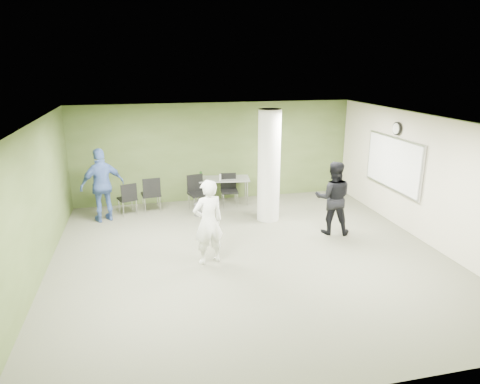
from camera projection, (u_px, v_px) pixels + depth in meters
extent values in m
plane|color=#4B4C3C|center=(249.00, 256.00, 8.92)|extent=(8.00, 8.00, 0.00)
plane|color=white|center=(250.00, 121.00, 8.10)|extent=(8.00, 8.00, 0.00)
cube|color=#455528|center=(215.00, 152.00, 12.24)|extent=(8.00, 2.80, 0.02)
cube|color=#455528|center=(33.00, 206.00, 7.65)|extent=(0.02, 8.00, 2.80)
cube|color=beige|center=(426.00, 180.00, 9.37)|extent=(0.02, 8.00, 2.80)
cylinder|color=silver|center=(269.00, 166.00, 10.59)|extent=(0.56, 0.56, 2.80)
cube|color=silver|center=(393.00, 163.00, 10.45)|extent=(0.04, 2.30, 1.30)
cube|color=white|center=(392.00, 163.00, 10.44)|extent=(0.02, 2.20, 1.20)
cylinder|color=black|center=(397.00, 129.00, 10.20)|extent=(0.05, 0.32, 0.32)
cylinder|color=white|center=(396.00, 129.00, 10.19)|extent=(0.02, 0.26, 0.26)
cube|color=gray|center=(222.00, 179.00, 12.04)|extent=(1.63, 0.88, 0.04)
cylinder|color=silver|center=(197.00, 195.00, 11.83)|extent=(0.04, 0.04, 0.70)
cylinder|color=silver|center=(247.00, 194.00, 11.95)|extent=(0.04, 0.04, 0.70)
cylinder|color=silver|center=(197.00, 189.00, 12.34)|extent=(0.04, 0.04, 0.70)
cylinder|color=silver|center=(245.00, 188.00, 12.47)|extent=(0.04, 0.04, 0.70)
cylinder|color=#1F4918|center=(201.00, 176.00, 11.78)|extent=(0.07, 0.07, 0.25)
cylinder|color=#B2B2B7|center=(220.00, 177.00, 11.79)|extent=(0.06, 0.06, 0.18)
cylinder|color=#4C4C4C|center=(199.00, 210.00, 11.22)|extent=(0.27, 0.27, 0.32)
cube|color=black|center=(127.00, 199.00, 11.25)|extent=(0.55, 0.55, 0.05)
cube|color=black|center=(129.00, 192.00, 11.02)|extent=(0.40, 0.18, 0.42)
cylinder|color=silver|center=(132.00, 204.00, 11.55)|extent=(0.02, 0.02, 0.40)
cylinder|color=silver|center=(119.00, 206.00, 11.37)|extent=(0.02, 0.02, 0.40)
cylinder|color=silver|center=(137.00, 207.00, 11.27)|extent=(0.02, 0.02, 0.40)
cylinder|color=silver|center=(123.00, 210.00, 11.08)|extent=(0.02, 0.02, 0.40)
cube|color=black|center=(151.00, 194.00, 11.46)|extent=(0.54, 0.54, 0.05)
cube|color=black|center=(152.00, 187.00, 11.19)|extent=(0.46, 0.10, 0.47)
cylinder|color=silver|center=(158.00, 200.00, 11.78)|extent=(0.02, 0.02, 0.45)
cylinder|color=silver|center=(143.00, 202.00, 11.64)|extent=(0.02, 0.02, 0.45)
cylinder|color=silver|center=(160.00, 204.00, 11.42)|extent=(0.02, 0.02, 0.45)
cylinder|color=silver|center=(145.00, 206.00, 11.29)|extent=(0.02, 0.02, 0.45)
cube|color=black|center=(198.00, 194.00, 11.52)|extent=(0.58, 0.58, 0.05)
cube|color=black|center=(195.00, 183.00, 11.62)|extent=(0.45, 0.16, 0.47)
cylinder|color=silver|center=(195.00, 206.00, 11.33)|extent=(0.02, 0.02, 0.44)
cylinder|color=silver|center=(208.00, 203.00, 11.51)|extent=(0.02, 0.02, 0.44)
cylinder|color=silver|center=(189.00, 202.00, 11.66)|extent=(0.02, 0.02, 0.44)
cylinder|color=silver|center=(202.00, 199.00, 11.84)|extent=(0.02, 0.02, 0.44)
cube|color=black|center=(229.00, 191.00, 11.85)|extent=(0.48, 0.48, 0.05)
cube|color=black|center=(228.00, 181.00, 11.97)|extent=(0.43, 0.07, 0.44)
cylinder|color=silver|center=(224.00, 201.00, 11.71)|extent=(0.02, 0.02, 0.42)
cylinder|color=silver|center=(237.00, 201.00, 11.77)|extent=(0.02, 0.02, 0.42)
cylinder|color=silver|center=(222.00, 197.00, 12.06)|extent=(0.02, 0.02, 0.42)
cylinder|color=silver|center=(235.00, 197.00, 12.12)|extent=(0.02, 0.02, 0.42)
imported|color=white|center=(208.00, 222.00, 8.38)|extent=(0.72, 0.57, 1.73)
imported|color=black|center=(333.00, 198.00, 9.88)|extent=(1.01, 0.89, 1.72)
imported|color=#3F5A9C|center=(102.00, 185.00, 10.64)|extent=(1.18, 0.83, 1.86)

